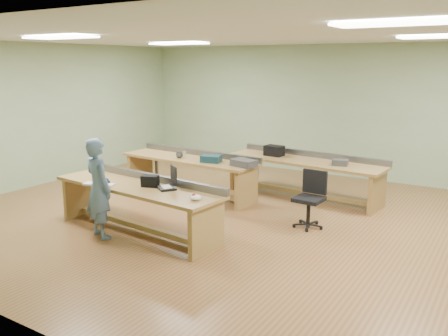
{
  "coord_description": "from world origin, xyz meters",
  "views": [
    {
      "loc": [
        3.68,
        -6.57,
        2.59
      ],
      "look_at": [
        -0.08,
        -0.6,
        1.01
      ],
      "focal_mm": 38.0,
      "sensor_mm": 36.0,
      "label": 1
    }
  ],
  "objects": [
    {
      "name": "mug",
      "position": [
        -1.94,
        0.71,
        0.8
      ],
      "size": [
        0.16,
        0.16,
        0.1
      ],
      "primitive_type": "imported",
      "rotation": [
        0.0,
        0.0,
        -0.27
      ],
      "color": "#363639",
      "rests_on": "workbench_mid"
    },
    {
      "name": "floor",
      "position": [
        0.0,
        0.0,
        0.0
      ],
      "size": [
        10.0,
        10.0,
        0.0
      ],
      "primitive_type": "plane",
      "color": "brown",
      "rests_on": "ground"
    },
    {
      "name": "wall_left",
      "position": [
        -5.0,
        0.0,
        1.5
      ],
      "size": [
        0.04,
        8.0,
        3.0
      ],
      "primitive_type": "cube",
      "color": "#95AE84",
      "rests_on": "floor"
    },
    {
      "name": "laptop_base",
      "position": [
        -0.66,
        -1.27,
        0.77
      ],
      "size": [
        0.38,
        0.36,
        0.03
      ],
      "primitive_type": "cube",
      "rotation": [
        0.0,
        0.0,
        -0.61
      ],
      "color": "black",
      "rests_on": "workbench_front"
    },
    {
      "name": "wall_front",
      "position": [
        0.0,
        -4.0,
        1.5
      ],
      "size": [
        10.0,
        0.04,
        3.0
      ],
      "primitive_type": "cube",
      "color": "#95AE84",
      "rests_on": "floor"
    },
    {
      "name": "parts_bin_teal",
      "position": [
        -1.19,
        0.72,
        0.81
      ],
      "size": [
        0.42,
        0.35,
        0.13
      ],
      "primitive_type": "cube",
      "rotation": [
        0.0,
        0.0,
        0.25
      ],
      "color": "#12303B",
      "rests_on": "workbench_mid"
    },
    {
      "name": "workbench_back",
      "position": [
        0.23,
        1.86,
        0.56
      ],
      "size": [
        3.18,
        1.08,
        0.86
      ],
      "rotation": [
        0.0,
        0.0,
        -0.08
      ],
      "color": "#A17644",
      "rests_on": "floor"
    },
    {
      "name": "trackball_mouse",
      "position": [
        0.04,
        -1.51,
        0.79
      ],
      "size": [
        0.15,
        0.18,
        0.07
      ],
      "primitive_type": "ellipsoid",
      "rotation": [
        0.0,
        0.0,
        -0.05
      ],
      "color": "white",
      "rests_on": "workbench_front"
    },
    {
      "name": "workbench_front",
      "position": [
        -1.19,
        -1.32,
        0.56
      ],
      "size": [
        3.04,
        1.07,
        0.86
      ],
      "rotation": [
        0.0,
        0.0,
        -0.09
      ],
      "color": "#A17644",
      "rests_on": "floor"
    },
    {
      "name": "wall_back",
      "position": [
        0.0,
        4.0,
        1.5
      ],
      "size": [
        10.0,
        0.04,
        3.0
      ],
      "primitive_type": "cube",
      "color": "#95AE84",
      "rests_on": "floor"
    },
    {
      "name": "ceiling",
      "position": [
        0.0,
        0.0,
        3.0
      ],
      "size": [
        10.0,
        10.0,
        0.0
      ],
      "primitive_type": "plane",
      "color": "silver",
      "rests_on": "wall_back"
    },
    {
      "name": "storage_box_back",
      "position": [
        -0.46,
        1.91,
        0.85
      ],
      "size": [
        0.37,
        0.28,
        0.21
      ],
      "primitive_type": "cube",
      "rotation": [
        0.0,
        0.0,
        -0.06
      ],
      "color": "black",
      "rests_on": "workbench_back"
    },
    {
      "name": "task_chair",
      "position": [
        0.98,
        0.3,
        0.33
      ],
      "size": [
        0.51,
        0.51,
        0.91
      ],
      "rotation": [
        0.0,
        0.0,
        -0.05
      ],
      "color": "black",
      "rests_on": "floor"
    },
    {
      "name": "workbench_mid",
      "position": [
        -1.77,
        0.84,
        0.56
      ],
      "size": [
        2.95,
        0.93,
        0.86
      ],
      "rotation": [
        0.0,
        0.0,
        -0.05
      ],
      "color": "#A17644",
      "rests_on": "floor"
    },
    {
      "name": "drinks_can",
      "position": [
        -1.84,
        0.75,
        0.82
      ],
      "size": [
        0.09,
        0.09,
        0.13
      ],
      "primitive_type": "cylinder",
      "rotation": [
        0.0,
        0.0,
        -0.39
      ],
      "color": "silver",
      "rests_on": "workbench_mid"
    },
    {
      "name": "camera_bag",
      "position": [
        -0.97,
        -1.28,
        0.83
      ],
      "size": [
        0.29,
        0.23,
        0.17
      ],
      "primitive_type": "cube",
      "rotation": [
        0.0,
        0.0,
        0.35
      ],
      "color": "black",
      "rests_on": "workbench_front"
    },
    {
      "name": "keyboard",
      "position": [
        -1.68,
        -1.65,
        0.76
      ],
      "size": [
        0.51,
        0.29,
        0.03
      ],
      "primitive_type": "cube",
      "rotation": [
        0.0,
        0.0,
        0.28
      ],
      "color": "silver",
      "rests_on": "workbench_front"
    },
    {
      "name": "parts_bin_grey",
      "position": [
        -0.47,
        0.71,
        0.81
      ],
      "size": [
        0.5,
        0.37,
        0.12
      ],
      "primitive_type": "cube",
      "rotation": [
        0.0,
        0.0,
        -0.2
      ],
      "color": "#363639",
      "rests_on": "workbench_mid"
    },
    {
      "name": "fluor_panels",
      "position": [
        0.0,
        0.0,
        2.97
      ],
      "size": [
        6.2,
        3.5,
        0.03
      ],
      "color": "white",
      "rests_on": "ceiling"
    },
    {
      "name": "tray_back",
      "position": [
        0.98,
        1.71,
        0.8
      ],
      "size": [
        0.3,
        0.24,
        0.11
      ],
      "primitive_type": "cube",
      "rotation": [
        0.0,
        0.0,
        0.17
      ],
      "color": "#363639",
      "rests_on": "workbench_back"
    },
    {
      "name": "person",
      "position": [
        -1.52,
        -1.8,
        0.76
      ],
      "size": [
        0.64,
        0.52,
        1.52
      ],
      "primitive_type": "imported",
      "rotation": [
        0.0,
        0.0,
        2.83
      ],
      "color": "slate",
      "rests_on": "floor"
    },
    {
      "name": "laptop_screen",
      "position": [
        -0.6,
        -1.17,
        0.98
      ],
      "size": [
        0.25,
        0.18,
        0.23
      ],
      "primitive_type": "cube",
      "rotation": [
        0.0,
        0.0,
        -0.61
      ],
      "color": "black",
      "rests_on": "laptop_base"
    }
  ]
}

